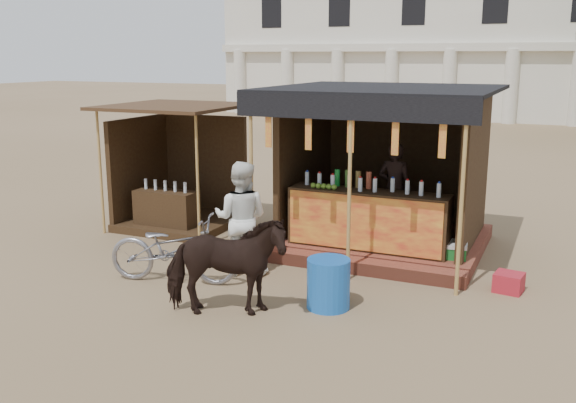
{
  "coord_description": "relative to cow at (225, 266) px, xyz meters",
  "views": [
    {
      "loc": [
        3.87,
        -7.16,
        3.28
      ],
      "look_at": [
        0.0,
        1.6,
        1.1
      ],
      "focal_mm": 40.0,
      "sensor_mm": 36.0,
      "label": 1
    }
  ],
  "objects": [
    {
      "name": "cow",
      "position": [
        0.0,
        0.0,
        0.0
      ],
      "size": [
        1.73,
        1.28,
        1.33
      ],
      "primitive_type": "imported",
      "rotation": [
        0.0,
        0.0,
        1.98
      ],
      "color": "black",
      "rests_on": "ground"
    },
    {
      "name": "main_stall",
      "position": [
        1.01,
        3.74,
        0.36
      ],
      "size": [
        3.6,
        3.61,
        2.78
      ],
      "color": "brown",
      "rests_on": "ground"
    },
    {
      "name": "background_building",
      "position": [
        -2.0,
        30.32,
        3.31
      ],
      "size": [
        26.0,
        7.45,
        8.18
      ],
      "color": "silver",
      "rests_on": "ground"
    },
    {
      "name": "red_crate",
      "position": [
        3.26,
        2.38,
        -0.53
      ],
      "size": [
        0.43,
        0.41,
        0.27
      ],
      "primitive_type": "cube",
      "rotation": [
        0.0,
        0.0,
        -0.14
      ],
      "color": "#A41B27",
      "rests_on": "ground"
    },
    {
      "name": "cooler",
      "position": [
        2.25,
        2.98,
        -0.43
      ],
      "size": [
        0.69,
        0.52,
        0.46
      ],
      "color": "#1B7D2C",
      "rests_on": "ground"
    },
    {
      "name": "motorbike",
      "position": [
        -1.32,
        0.79,
        -0.16
      ],
      "size": [
        2.04,
        1.11,
        1.02
      ],
      "primitive_type": "imported",
      "rotation": [
        0.0,
        0.0,
        1.81
      ],
      "color": "gray",
      "rests_on": "ground"
    },
    {
      "name": "ground",
      "position": [
        0.0,
        0.38,
        -0.67
      ],
      "size": [
        120.0,
        120.0,
        0.0
      ],
      "primitive_type": "plane",
      "color": "#846B4C",
      "rests_on": "ground"
    },
    {
      "name": "blue_barrel",
      "position": [
        1.12,
        0.78,
        -0.33
      ],
      "size": [
        0.6,
        0.6,
        0.67
      ],
      "primitive_type": "cylinder",
      "rotation": [
        0.0,
        0.0,
        0.04
      ],
      "color": "blue",
      "rests_on": "ground"
    },
    {
      "name": "secondary_stall",
      "position": [
        -3.17,
        3.62,
        0.18
      ],
      "size": [
        2.4,
        2.4,
        2.38
      ],
      "color": "#362613",
      "rests_on": "ground"
    },
    {
      "name": "bystander",
      "position": [
        -0.59,
        1.56,
        0.21
      ],
      "size": [
        0.97,
        0.82,
        1.75
      ],
      "primitive_type": "imported",
      "rotation": [
        0.0,
        0.0,
        3.35
      ],
      "color": "white",
      "rests_on": "ground"
    }
  ]
}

